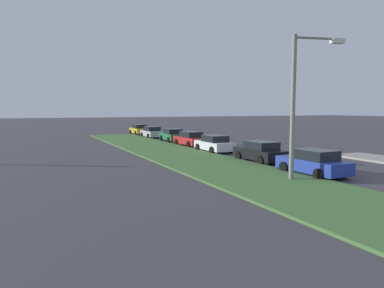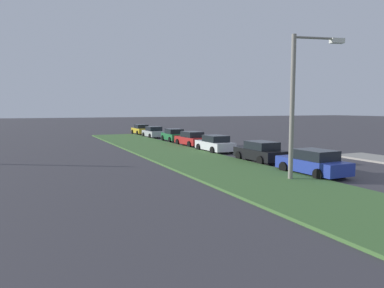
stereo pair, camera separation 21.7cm
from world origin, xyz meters
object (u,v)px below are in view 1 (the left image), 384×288
parked_car_red (190,139)px  parked_car_yellow (139,130)px  parked_car_blue (313,163)px  parked_car_white (214,144)px  parked_car_silver (152,132)px  parked_car_green (172,135)px  parked_car_black (260,152)px  streetlight (300,96)px

parked_car_red → parked_car_yellow: 18.28m
parked_car_blue → parked_car_white: size_ratio=1.01×
parked_car_red → parked_car_silver: (11.63, 0.19, 0.00)m
parked_car_blue → parked_car_red: same height
parked_car_blue → parked_car_green: size_ratio=0.99×
parked_car_black → parked_car_red: bearing=-0.6°
parked_car_black → streetlight: size_ratio=0.57×
parked_car_yellow → streetlight: bearing=176.3°
parked_car_blue → streetlight: size_ratio=0.58×
parked_car_black → parked_car_green: 17.53m
parked_car_black → parked_car_green: (17.53, -0.34, 0.00)m
parked_car_green → parked_car_silver: same height
parked_car_green → parked_car_yellow: bearing=3.5°
parked_car_silver → parked_car_blue: bearing=179.2°
parked_car_white → streetlight: bearing=171.4°
parked_car_red → parked_car_black: bearing=176.6°
parked_car_green → parked_car_yellow: size_ratio=1.02×
parked_car_white → parked_car_silver: size_ratio=1.00×
parked_car_yellow → parked_car_blue: bearing=179.2°
parked_car_yellow → streetlight: size_ratio=0.57×
parked_car_black → parked_car_red: (12.04, -0.10, 0.00)m
parked_car_blue → parked_car_black: same height
parked_car_black → streetlight: bearing=160.9°
parked_car_black → parked_car_white: (6.51, 0.17, 0.00)m
parked_car_white → parked_car_green: (11.02, -0.51, 0.00)m
parked_car_blue → parked_car_black: bearing=-4.5°
parked_car_white → parked_car_green: size_ratio=0.98×
parked_car_silver → parked_car_black: bearing=179.9°
parked_car_silver → streetlight: bearing=175.7°
parked_car_red → streetlight: 18.84m
streetlight → parked_car_yellow: bearing=-3.7°
parked_car_blue → parked_car_green: same height
parked_car_green → parked_car_black: bearing=-178.4°
parked_car_silver → streetlight: 30.27m
parked_car_red → streetlight: streetlight is taller
parked_car_black → parked_car_blue: bearing=176.6°
parked_car_white → streetlight: size_ratio=0.57×
parked_car_red → parked_car_silver: bearing=-2.0°
parked_car_black → parked_car_silver: (23.67, 0.10, 0.00)m
parked_car_blue → parked_car_silver: bearing=-1.7°
parked_car_blue → parked_car_red: bearing=-2.6°
parked_car_black → parked_car_white: bearing=1.3°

